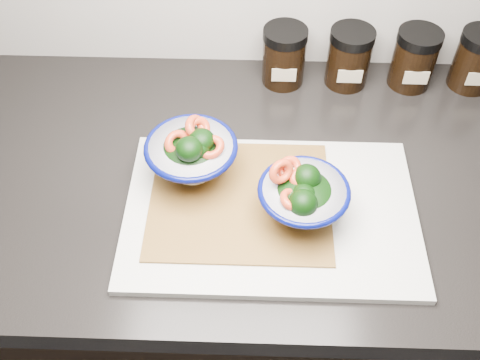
{
  "coord_description": "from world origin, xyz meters",
  "views": [
    {
      "loc": [
        -0.21,
        0.83,
        1.6
      ],
      "look_at": [
        -0.22,
        1.38,
        0.96
      ],
      "focal_mm": 42.0,
      "sensor_mm": 36.0,
      "label": 1
    }
  ],
  "objects_px": {
    "cutting_board": "(271,212)",
    "spice_jar_c": "(414,58)",
    "bowl_right": "(303,197)",
    "spice_jar_b": "(349,57)",
    "spice_jar_a": "(284,56)",
    "spice_jar_d": "(476,60)",
    "bowl_left": "(192,154)"
  },
  "relations": [
    {
      "from": "bowl_right",
      "to": "spice_jar_c",
      "type": "bearing_deg",
      "value": 56.97
    },
    {
      "from": "spice_jar_b",
      "to": "spice_jar_c",
      "type": "bearing_deg",
      "value": 0.0
    },
    {
      "from": "spice_jar_b",
      "to": "spice_jar_a",
      "type": "bearing_deg",
      "value": 180.0
    },
    {
      "from": "spice_jar_a",
      "to": "spice_jar_d",
      "type": "bearing_deg",
      "value": 0.0
    },
    {
      "from": "spice_jar_d",
      "to": "bowl_right",
      "type": "bearing_deg",
      "value": -134.66
    },
    {
      "from": "cutting_board",
      "to": "spice_jar_d",
      "type": "distance_m",
      "value": 0.5
    },
    {
      "from": "bowl_left",
      "to": "spice_jar_d",
      "type": "relative_size",
      "value": 1.29
    },
    {
      "from": "bowl_left",
      "to": "spice_jar_b",
      "type": "bearing_deg",
      "value": 44.21
    },
    {
      "from": "bowl_left",
      "to": "spice_jar_a",
      "type": "bearing_deg",
      "value": 60.47
    },
    {
      "from": "spice_jar_a",
      "to": "spice_jar_d",
      "type": "distance_m",
      "value": 0.36
    },
    {
      "from": "spice_jar_c",
      "to": "bowl_left",
      "type": "bearing_deg",
      "value": -146.12
    },
    {
      "from": "spice_jar_d",
      "to": "bowl_left",
      "type": "bearing_deg",
      "value": -152.57
    },
    {
      "from": "cutting_board",
      "to": "spice_jar_a",
      "type": "relative_size",
      "value": 3.98
    },
    {
      "from": "bowl_right",
      "to": "spice_jar_d",
      "type": "xyz_separation_m",
      "value": [
        0.33,
        0.34,
        -0.0
      ]
    },
    {
      "from": "spice_jar_a",
      "to": "spice_jar_b",
      "type": "bearing_deg",
      "value": 0.0
    },
    {
      "from": "cutting_board",
      "to": "spice_jar_c",
      "type": "xyz_separation_m",
      "value": [
        0.26,
        0.33,
        0.05
      ]
    },
    {
      "from": "cutting_board",
      "to": "spice_jar_a",
      "type": "bearing_deg",
      "value": 85.89
    },
    {
      "from": "spice_jar_c",
      "to": "spice_jar_d",
      "type": "relative_size",
      "value": 1.0
    },
    {
      "from": "bowl_right",
      "to": "spice_jar_b",
      "type": "height_order",
      "value": "bowl_right"
    },
    {
      "from": "bowl_right",
      "to": "spice_jar_b",
      "type": "xyz_separation_m",
      "value": [
        0.1,
        0.34,
        -0.0
      ]
    },
    {
      "from": "bowl_right",
      "to": "spice_jar_b",
      "type": "distance_m",
      "value": 0.35
    },
    {
      "from": "cutting_board",
      "to": "spice_jar_b",
      "type": "distance_m",
      "value": 0.36
    },
    {
      "from": "bowl_left",
      "to": "bowl_right",
      "type": "xyz_separation_m",
      "value": [
        0.17,
        -0.08,
        -0.0
      ]
    },
    {
      "from": "spice_jar_a",
      "to": "spice_jar_b",
      "type": "distance_m",
      "value": 0.12
    },
    {
      "from": "cutting_board",
      "to": "spice_jar_c",
      "type": "relative_size",
      "value": 3.98
    },
    {
      "from": "bowl_right",
      "to": "spice_jar_c",
      "type": "xyz_separation_m",
      "value": [
        0.22,
        0.34,
        -0.0
      ]
    },
    {
      "from": "cutting_board",
      "to": "bowl_right",
      "type": "height_order",
      "value": "bowl_right"
    },
    {
      "from": "cutting_board",
      "to": "bowl_right",
      "type": "relative_size",
      "value": 3.31
    },
    {
      "from": "spice_jar_c",
      "to": "spice_jar_d",
      "type": "height_order",
      "value": "same"
    },
    {
      "from": "bowl_left",
      "to": "bowl_right",
      "type": "bearing_deg",
      "value": -24.55
    },
    {
      "from": "spice_jar_d",
      "to": "cutting_board",
      "type": "bearing_deg",
      "value": -139.2
    },
    {
      "from": "cutting_board",
      "to": "spice_jar_d",
      "type": "xyz_separation_m",
      "value": [
        0.38,
        0.33,
        0.05
      ]
    }
  ]
}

